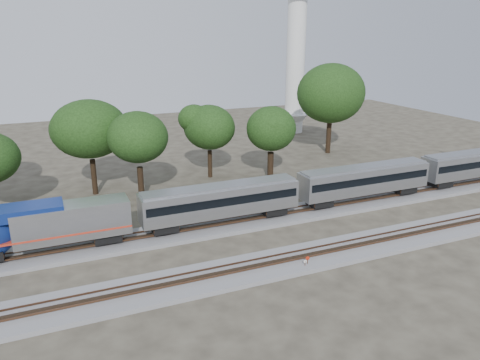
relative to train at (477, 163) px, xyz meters
The scene contains 12 objects.
ground 40.39m from the train, behind, with size 160.00×160.00×0.00m, color #383328.
track_far 39.93m from the train, behind, with size 160.00×5.00×0.73m.
track_near 41.16m from the train, 165.90° to the right, with size 160.00×5.00×0.73m.
train is the anchor object (origin of this frame).
switch_stand_red 35.19m from the train, 161.06° to the right, with size 0.35×0.13×1.11m.
switch_stand_white 35.62m from the train, 160.94° to the right, with size 0.30×0.08×0.94m.
switch_lever 36.79m from the train, 161.41° to the right, with size 0.50×0.30×0.30m, color #512D19.
tree_3 51.15m from the train, 161.00° to the left, with size 8.65×8.65×12.19m.
tree_4 44.93m from the train, 164.96° to the left, with size 8.19×8.19×11.55m.
tree_5 36.75m from the train, 151.12° to the left, with size 7.39×7.39×10.42m.
tree_6 28.16m from the train, 151.25° to the left, with size 7.37×7.37×10.39m.
tree_7 25.45m from the train, 110.40° to the left, with size 10.36×10.36×14.60m.
Camera 1 is at (-13.54, -37.27, 20.08)m, focal length 35.00 mm.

